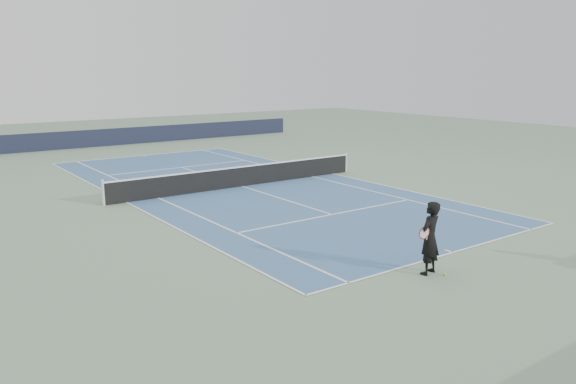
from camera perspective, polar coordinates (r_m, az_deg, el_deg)
ground at (r=25.99m, az=-4.68°, el=0.55°), size 80.00×80.00×0.00m
court_surface at (r=25.99m, az=-4.68°, el=0.56°), size 10.97×23.77×0.01m
tennis_net at (r=25.89m, az=-4.70°, el=1.65°), size 12.90×0.10×1.07m
windscreen_far at (r=42.05m, az=-17.55°, el=5.34°), size 30.00×0.25×1.20m
tennis_player at (r=15.13m, az=14.19°, el=-4.55°), size 0.87×0.68×1.96m
tennis_ball at (r=15.39m, az=15.63°, el=-8.05°), size 0.07×0.07×0.07m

